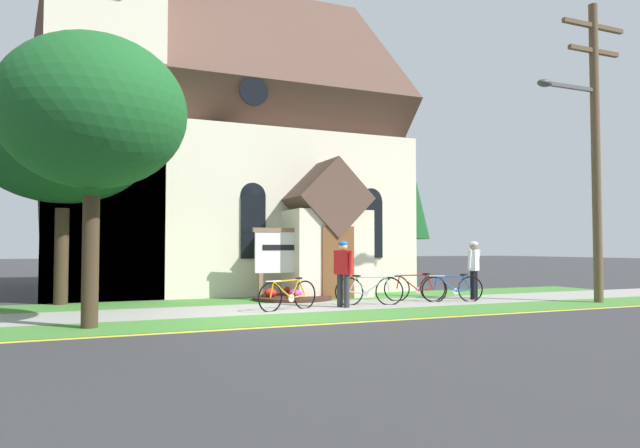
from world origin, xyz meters
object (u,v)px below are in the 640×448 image
(cyclist_in_yellow_jersey, at_px, (343,269))
(bicycle_orange, at_px, (288,295))
(yard_deciduous_tree, at_px, (63,153))
(bicycle_white, at_px, (453,288))
(bicycle_blue, at_px, (369,290))
(cyclist_in_green_jersey, at_px, (474,265))
(church_sign, at_px, (289,252))
(verge_sapling, at_px, (93,113))
(utility_pole, at_px, (593,135))
(roadside_conifer, at_px, (397,167))
(bicycle_silver, at_px, (415,288))

(cyclist_in_yellow_jersey, bearing_deg, bicycle_orange, -178.57)
(cyclist_in_yellow_jersey, distance_m, yard_deciduous_tree, 7.96)
(bicycle_white, bearing_deg, bicycle_blue, 177.04)
(cyclist_in_green_jersey, distance_m, cyclist_in_yellow_jersey, 4.41)
(church_sign, xyz_separation_m, bicycle_orange, (-1.04, -2.76, -0.98))
(church_sign, height_order, bicycle_orange, church_sign)
(cyclist_in_yellow_jersey, xyz_separation_m, verge_sapling, (-5.84, -1.37, 3.03))
(bicycle_orange, height_order, verge_sapling, verge_sapling)
(church_sign, relative_size, bicycle_orange, 1.30)
(utility_pole, relative_size, verge_sapling, 1.51)
(roadside_conifer, bearing_deg, bicycle_orange, -132.83)
(yard_deciduous_tree, bearing_deg, roadside_conifer, 22.19)
(bicycle_white, bearing_deg, bicycle_silver, 141.17)
(church_sign, height_order, yard_deciduous_tree, yard_deciduous_tree)
(cyclist_in_green_jersey, xyz_separation_m, cyclist_in_yellow_jersey, (-4.38, -0.51, -0.01))
(church_sign, height_order, bicycle_white, church_sign)
(church_sign, xyz_separation_m, bicycle_white, (3.79, -2.59, -0.97))
(bicycle_orange, height_order, yard_deciduous_tree, yard_deciduous_tree)
(bicycle_blue, distance_m, bicycle_silver, 1.79)
(bicycle_blue, bearing_deg, cyclist_in_green_jersey, 3.95)
(church_sign, xyz_separation_m, yard_deciduous_tree, (-6.02, 0.88, 2.63))
(roadside_conifer, relative_size, yard_deciduous_tree, 1.55)
(bicycle_silver, height_order, verge_sapling, verge_sapling)
(church_sign, xyz_separation_m, verge_sapling, (-5.42, -4.09, 2.65))
(cyclist_in_green_jersey, xyz_separation_m, utility_pole, (2.46, -2.01, 3.57))
(utility_pole, bearing_deg, bicycle_orange, 169.96)
(yard_deciduous_tree, bearing_deg, verge_sapling, -83.21)
(bicycle_silver, bearing_deg, verge_sapling, -165.71)
(utility_pole, relative_size, roadside_conifer, 0.99)
(church_sign, relative_size, cyclist_in_yellow_jersey, 1.31)
(utility_pole, distance_m, verge_sapling, 12.69)
(bicycle_blue, height_order, bicycle_white, bicycle_blue)
(bicycle_blue, bearing_deg, verge_sapling, -166.28)
(bicycle_orange, relative_size, bicycle_silver, 1.01)
(church_sign, distance_m, cyclist_in_green_jersey, 5.29)
(cyclist_in_green_jersey, distance_m, roadside_conifer, 9.84)
(roadside_conifer, bearing_deg, cyclist_in_green_jersey, -106.92)
(bicycle_orange, height_order, bicycle_white, same)
(church_sign, relative_size, bicycle_blue, 1.26)
(cyclist_in_yellow_jersey, bearing_deg, bicycle_white, 2.31)
(yard_deciduous_tree, height_order, verge_sapling, verge_sapling)
(bicycle_silver, height_order, cyclist_in_yellow_jersey, cyclist_in_yellow_jersey)
(bicycle_orange, distance_m, roadside_conifer, 13.27)
(bicycle_blue, distance_m, bicycle_orange, 2.34)
(bicycle_orange, bearing_deg, cyclist_in_green_jersey, 5.33)
(utility_pole, xyz_separation_m, yard_deciduous_tree, (-13.26, 5.10, -0.57))
(bicycle_silver, distance_m, yard_deciduous_tree, 10.10)
(bicycle_blue, relative_size, verge_sapling, 0.32)
(cyclist_in_yellow_jersey, bearing_deg, roadside_conifer, 52.41)
(church_sign, distance_m, bicycle_silver, 3.70)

